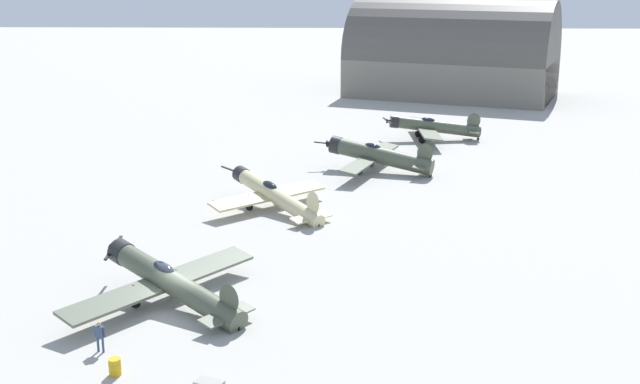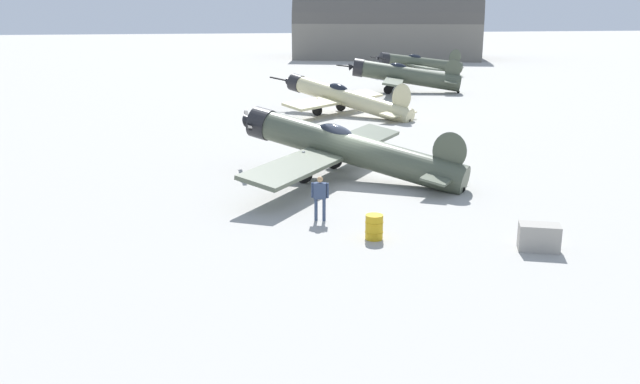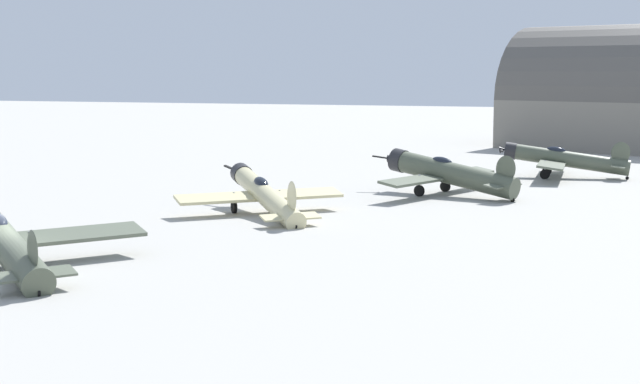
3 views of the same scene
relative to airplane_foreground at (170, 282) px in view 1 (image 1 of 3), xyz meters
The scene contains 8 objects.
ground_plane 1.54m from the airplane_foreground, 142.03° to the left, with size 400.00×400.00×0.00m, color #A8A59E.
airplane_foreground is the anchor object (origin of this frame).
airplane_mid_apron 19.54m from the airplane_foreground, 103.36° to the right, with size 9.77×9.87×3.06m.
airplane_far_line 34.43m from the airplane_foreground, 112.68° to the right, with size 11.44×12.42×3.23m.
airplane_outer_stand 50.18m from the airplane_foreground, 113.33° to the right, with size 10.92×12.16×3.16m.
ground_crew_mechanic 6.55m from the airplane_foreground, 68.39° to the left, with size 0.63×0.36×1.69m.
fuel_drum 8.60m from the airplane_foreground, 83.17° to the left, with size 0.64×0.64×0.86m.
distant_hangar 82.11m from the airplane_foreground, 108.51° to the right, with size 32.83×25.94×17.06m.
Camera 1 is at (-9.54, 44.26, 19.58)m, focal length 46.50 mm.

